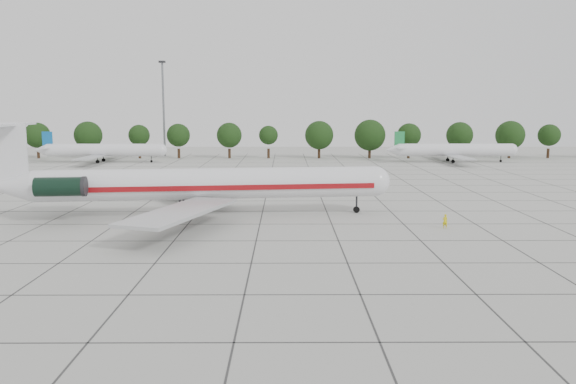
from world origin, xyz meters
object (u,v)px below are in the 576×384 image
at_px(bg_airliner_b, 103,150).
at_px(floodlight_mast, 163,103).
at_px(main_airliner, 187,184).
at_px(bg_airliner_d, 454,150).
at_px(ground_crew, 445,221).

bearing_deg(bg_airliner_b, floodlight_mast, 60.17).
relative_size(main_airliner, bg_airliner_d, 1.68).
distance_m(main_airliner, bg_airliner_d, 86.47).
height_order(bg_airliner_b, bg_airliner_d, same).
xyz_separation_m(ground_crew, bg_airliner_d, (23.56, 75.81, 2.14)).
distance_m(bg_airliner_d, floodlight_mast, 76.65).
relative_size(bg_airliner_d, floodlight_mast, 1.11).
bearing_deg(bg_airliner_d, main_airliner, -127.19).
bearing_deg(main_airliner, floodlight_mast, 97.34).
bearing_deg(floodlight_mast, ground_crew, -62.08).
relative_size(main_airliner, ground_crew, 30.77).
height_order(bg_airliner_d, floodlight_mast, floodlight_mast).
xyz_separation_m(main_airliner, ground_crew, (28.71, -6.92, -3.17)).
distance_m(main_airliner, floodlight_mast, 90.49).
xyz_separation_m(bg_airliner_b, floodlight_mast, (10.71, 18.68, 11.37)).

